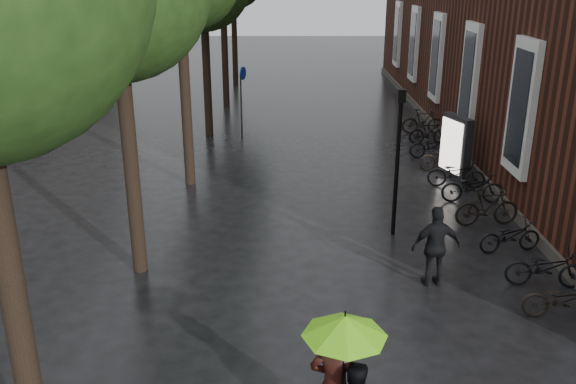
{
  "coord_description": "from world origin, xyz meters",
  "views": [
    {
      "loc": [
        -0.67,
        -5.4,
        6.4
      ],
      "look_at": [
        -0.75,
        7.39,
        1.75
      ],
      "focal_mm": 38.0,
      "sensor_mm": 36.0,
      "label": 1
    }
  ],
  "objects_px": {
    "ad_lightbox": "(455,147)",
    "lamp_post": "(398,149)",
    "parked_bicycles": "(465,178)",
    "pedestrian_walking": "(436,246)"
  },
  "relations": [
    {
      "from": "ad_lightbox",
      "to": "lamp_post",
      "type": "bearing_deg",
      "value": -139.18
    },
    {
      "from": "pedestrian_walking",
      "to": "lamp_post",
      "type": "bearing_deg",
      "value": -88.95
    },
    {
      "from": "lamp_post",
      "to": "ad_lightbox",
      "type": "bearing_deg",
      "value": 59.61
    },
    {
      "from": "pedestrian_walking",
      "to": "parked_bicycles",
      "type": "xyz_separation_m",
      "value": [
        2.2,
        5.8,
        -0.44
      ]
    },
    {
      "from": "parked_bicycles",
      "to": "pedestrian_walking",
      "type": "bearing_deg",
      "value": -110.77
    },
    {
      "from": "parked_bicycles",
      "to": "lamp_post",
      "type": "distance_m",
      "value": 4.48
    },
    {
      "from": "pedestrian_walking",
      "to": "ad_lightbox",
      "type": "relative_size",
      "value": 0.87
    },
    {
      "from": "lamp_post",
      "to": "parked_bicycles",
      "type": "bearing_deg",
      "value": 49.73
    },
    {
      "from": "parked_bicycles",
      "to": "ad_lightbox",
      "type": "height_order",
      "value": "ad_lightbox"
    },
    {
      "from": "parked_bicycles",
      "to": "lamp_post",
      "type": "xyz_separation_m",
      "value": [
        -2.65,
        -3.12,
        1.82
      ]
    }
  ]
}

